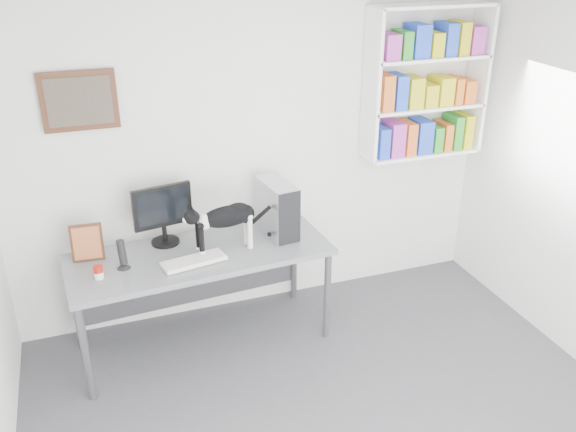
{
  "coord_description": "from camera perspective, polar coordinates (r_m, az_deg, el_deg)",
  "views": [
    {
      "loc": [
        -1.33,
        -2.45,
        2.97
      ],
      "look_at": [
        0.09,
        1.53,
        0.99
      ],
      "focal_mm": 38.0,
      "sensor_mm": 36.0,
      "label": 1
    }
  ],
  "objects": [
    {
      "name": "pc_tower",
      "position": [
        4.73,
        -1.04,
        0.75
      ],
      "size": [
        0.24,
        0.45,
        0.43
      ],
      "primitive_type": "cube",
      "rotation": [
        0.0,
        0.0,
        0.13
      ],
      "color": "silver",
      "rests_on": "desk"
    },
    {
      "name": "bookshelf",
      "position": [
        5.21,
        12.82,
        12.09
      ],
      "size": [
        1.03,
        0.28,
        1.24
      ],
      "primitive_type": "cube",
      "color": "white",
      "rests_on": "room"
    },
    {
      "name": "desk",
      "position": [
        4.79,
        -7.97,
        -7.6
      ],
      "size": [
        1.98,
        0.88,
        0.81
      ],
      "primitive_type": "cube",
      "rotation": [
        0.0,
        0.0,
        0.07
      ],
      "color": "slate",
      "rests_on": "room"
    },
    {
      "name": "room",
      "position": [
        3.22,
        7.75,
        -5.32
      ],
      "size": [
        4.01,
        4.01,
        2.7
      ],
      "color": "#4A4B4F",
      "rests_on": "ground"
    },
    {
      "name": "soup_can",
      "position": [
        4.38,
        -17.31,
        -5.04
      ],
      "size": [
        0.08,
        0.08,
        0.09
      ],
      "primitive_type": "cylinder",
      "rotation": [
        0.0,
        0.0,
        -0.31
      ],
      "color": "#A6180E",
      "rests_on": "desk"
    },
    {
      "name": "speaker",
      "position": [
        4.43,
        -15.26,
        -3.45
      ],
      "size": [
        0.12,
        0.12,
        0.23
      ],
      "primitive_type": "cylinder",
      "rotation": [
        0.0,
        0.0,
        0.32
      ],
      "color": "black",
      "rests_on": "desk"
    },
    {
      "name": "cat",
      "position": [
        4.5,
        -5.81,
        -1.12
      ],
      "size": [
        0.62,
        0.22,
        0.37
      ],
      "primitive_type": null,
      "rotation": [
        0.0,
        0.0,
        0.1
      ],
      "color": "black",
      "rests_on": "desk"
    },
    {
      "name": "monitor",
      "position": [
        4.66,
        -11.63,
        0.14
      ],
      "size": [
        0.48,
        0.29,
        0.48
      ],
      "primitive_type": "cube",
      "rotation": [
        0.0,
        0.0,
        0.17
      ],
      "color": "black",
      "rests_on": "desk"
    },
    {
      "name": "keyboard",
      "position": [
        4.44,
        -8.82,
        -4.16
      ],
      "size": [
        0.48,
        0.25,
        0.03
      ],
      "primitive_type": "cube",
      "rotation": [
        0.0,
        0.0,
        0.18
      ],
      "color": "silver",
      "rests_on": "desk"
    },
    {
      "name": "leaning_print",
      "position": [
        4.61,
        -18.31,
        -2.31
      ],
      "size": [
        0.23,
        0.11,
        0.28
      ],
      "primitive_type": "cube",
      "rotation": [
        0.0,
        0.0,
        -0.07
      ],
      "color": "#4D2A18",
      "rests_on": "desk"
    },
    {
      "name": "wall_art",
      "position": [
        4.54,
        -18.96,
        10.15
      ],
      "size": [
        0.52,
        0.04,
        0.42
      ],
      "primitive_type": "cube",
      "color": "#4D2A18",
      "rests_on": "room"
    }
  ]
}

